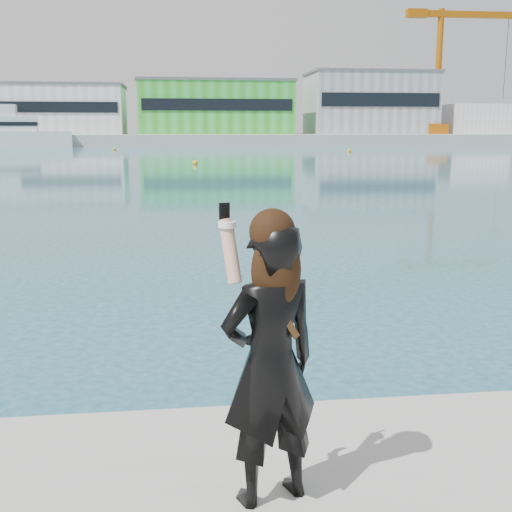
{
  "coord_description": "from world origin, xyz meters",
  "views": [
    {
      "loc": [
        -0.36,
        -4.15,
        3.15
      ],
      "look_at": [
        0.19,
        0.27,
        2.26
      ],
      "focal_mm": 45.0,
      "sensor_mm": 36.0,
      "label": 1
    }
  ],
  "objects_px": {
    "buoy_far": "(115,150)",
    "woman": "(270,356)",
    "dock_crane": "(444,67)",
    "buoy_near": "(349,152)",
    "buoy_extra": "(195,164)",
    "motor_yacht": "(7,131)"
  },
  "relations": [
    {
      "from": "buoy_far",
      "to": "woman",
      "type": "distance_m",
      "value": 92.35
    },
    {
      "from": "dock_crane",
      "to": "buoy_far",
      "type": "bearing_deg",
      "value": -153.81
    },
    {
      "from": "woman",
      "to": "buoy_near",
      "type": "bearing_deg",
      "value": -125.55
    },
    {
      "from": "dock_crane",
      "to": "buoy_far",
      "type": "distance_m",
      "value": 70.83
    },
    {
      "from": "woman",
      "to": "buoy_extra",
      "type": "bearing_deg",
      "value": -111.19
    },
    {
      "from": "dock_crane",
      "to": "motor_yacht",
      "type": "xyz_separation_m",
      "value": [
        -81.42,
        -11.89,
        -12.47
      ]
    },
    {
      "from": "buoy_far",
      "to": "buoy_extra",
      "type": "bearing_deg",
      "value": -74.92
    },
    {
      "from": "buoy_near",
      "to": "woman",
      "type": "xyz_separation_m",
      "value": [
        -22.79,
        -81.11,
        1.76
      ]
    },
    {
      "from": "motor_yacht",
      "to": "buoy_far",
      "type": "distance_m",
      "value": 26.98
    },
    {
      "from": "buoy_near",
      "to": "woman",
      "type": "distance_m",
      "value": 84.27
    },
    {
      "from": "motor_yacht",
      "to": "woman",
      "type": "bearing_deg",
      "value": -83.65
    },
    {
      "from": "buoy_near",
      "to": "buoy_extra",
      "type": "distance_m",
      "value": 35.02
    },
    {
      "from": "buoy_far",
      "to": "woman",
      "type": "xyz_separation_m",
      "value": [
        9.1,
        -91.89,
        1.76
      ]
    },
    {
      "from": "buoy_extra",
      "to": "motor_yacht",
      "type": "bearing_deg",
      "value": 117.48
    },
    {
      "from": "buoy_extra",
      "to": "buoy_near",
      "type": "bearing_deg",
      "value": 52.03
    },
    {
      "from": "buoy_near",
      "to": "buoy_extra",
      "type": "relative_size",
      "value": 1.0
    },
    {
      "from": "motor_yacht",
      "to": "woman",
      "type": "relative_size",
      "value": 10.68
    },
    {
      "from": "dock_crane",
      "to": "buoy_extra",
      "type": "relative_size",
      "value": 48.0
    },
    {
      "from": "buoy_extra",
      "to": "buoy_far",
      "type": "bearing_deg",
      "value": 105.08
    },
    {
      "from": "buoy_near",
      "to": "buoy_far",
      "type": "height_order",
      "value": "same"
    },
    {
      "from": "motor_yacht",
      "to": "buoy_extra",
      "type": "xyz_separation_m",
      "value": [
        29.66,
        -57.03,
        -2.6
      ]
    },
    {
      "from": "buoy_near",
      "to": "buoy_extra",
      "type": "xyz_separation_m",
      "value": [
        -21.54,
        -27.6,
        0.0
      ]
    }
  ]
}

